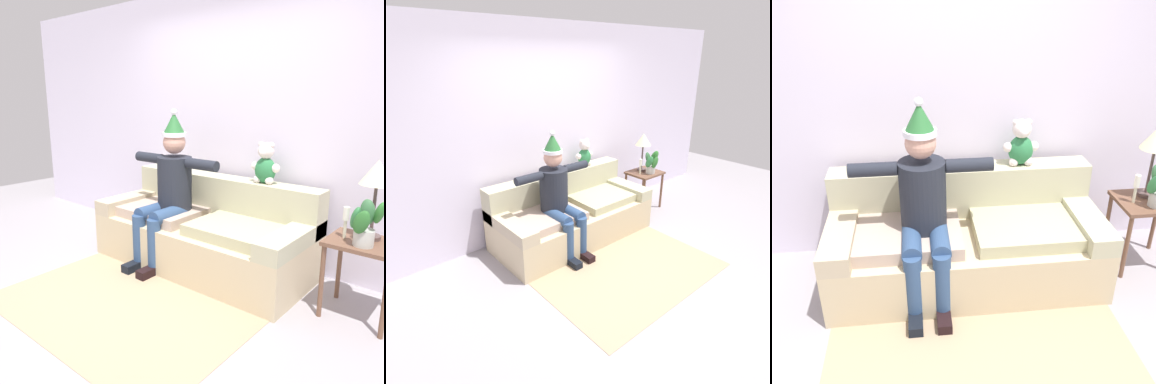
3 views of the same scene
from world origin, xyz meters
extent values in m
plane|color=#979298|center=(0.00, 0.00, 0.00)|extent=(10.00, 10.00, 0.00)
cube|color=silver|center=(0.00, 1.55, 1.35)|extent=(7.00, 0.10, 2.70)
cube|color=#C4B28D|center=(0.00, 0.96, 0.21)|extent=(2.10, 0.91, 0.43)
cube|color=#B6B390|center=(0.00, 1.30, 0.64)|extent=(2.10, 0.24, 0.41)
cube|color=#B9A98B|center=(-0.94, 0.96, 0.50)|extent=(0.22, 0.91, 0.14)
cube|color=#B3B190|center=(0.94, 0.96, 0.50)|extent=(0.22, 0.91, 0.14)
cube|color=tan|center=(-0.47, 0.91, 0.48)|extent=(0.84, 0.64, 0.10)
cube|color=#B0AD86|center=(0.47, 0.91, 0.48)|extent=(0.84, 0.64, 0.10)
cylinder|color=#20232D|center=(-0.32, 0.94, 0.79)|extent=(0.34, 0.34, 0.52)
sphere|color=tan|center=(-0.32, 0.94, 1.19)|extent=(0.22, 0.22, 0.22)
cylinder|color=white|center=(-0.32, 0.94, 1.27)|extent=(0.23, 0.23, 0.04)
cone|color=#286630|center=(-0.32, 0.94, 1.38)|extent=(0.21, 0.21, 0.20)
sphere|color=white|center=(-0.32, 0.94, 1.48)|extent=(0.06, 0.06, 0.06)
cylinder|color=navy|center=(-0.42, 0.74, 0.53)|extent=(0.14, 0.40, 0.14)
cylinder|color=navy|center=(-0.42, 0.54, 0.26)|extent=(0.13, 0.13, 0.53)
cube|color=black|center=(-0.42, 0.46, 0.04)|extent=(0.10, 0.24, 0.08)
cylinder|color=navy|center=(-0.22, 0.74, 0.53)|extent=(0.14, 0.40, 0.14)
cylinder|color=navy|center=(-0.22, 0.54, 0.26)|extent=(0.13, 0.13, 0.53)
cube|color=black|center=(-0.22, 0.46, 0.04)|extent=(0.10, 0.24, 0.08)
cylinder|color=#20232D|center=(-0.66, 0.94, 1.01)|extent=(0.34, 0.10, 0.10)
cylinder|color=#20232D|center=(0.02, 0.94, 1.01)|extent=(0.34, 0.10, 0.10)
ellipsoid|color=#2A7542|center=(0.48, 1.30, 0.96)|extent=(0.20, 0.16, 0.24)
sphere|color=silver|center=(0.48, 1.30, 1.14)|extent=(0.15, 0.15, 0.15)
sphere|color=silver|center=(0.48, 1.24, 1.13)|extent=(0.07, 0.07, 0.07)
sphere|color=silver|center=(0.43, 1.30, 1.19)|extent=(0.05, 0.05, 0.05)
sphere|color=silver|center=(0.53, 1.30, 1.19)|extent=(0.05, 0.05, 0.05)
sphere|color=silver|center=(0.38, 1.30, 0.99)|extent=(0.08, 0.08, 0.08)
sphere|color=silver|center=(0.42, 1.27, 0.88)|extent=(0.08, 0.08, 0.08)
sphere|color=silver|center=(0.59, 1.30, 0.99)|extent=(0.08, 0.08, 0.08)
sphere|color=silver|center=(0.54, 1.27, 0.88)|extent=(0.08, 0.08, 0.08)
cube|color=brown|center=(1.48, 1.00, 0.59)|extent=(0.50, 0.43, 0.03)
cylinder|color=brown|center=(1.26, 0.82, 0.29)|extent=(0.04, 0.04, 0.57)
cylinder|color=brown|center=(1.26, 1.19, 0.29)|extent=(0.04, 0.04, 0.57)
cylinder|color=brown|center=(1.70, 1.19, 0.29)|extent=(0.04, 0.04, 0.57)
cylinder|color=#503D39|center=(1.50, 1.09, 0.62)|extent=(0.14, 0.14, 0.03)
cylinder|color=#513F3E|center=(1.50, 1.09, 0.82)|extent=(0.02, 0.02, 0.38)
ellipsoid|color=#2C713B|center=(1.43, 0.89, 0.80)|extent=(0.12, 0.16, 0.21)
cylinder|color=beige|center=(1.34, 0.98, 0.67)|extent=(0.02, 0.02, 0.14)
cylinder|color=white|center=(1.34, 0.98, 0.79)|extent=(0.04, 0.04, 0.10)
cube|color=tan|center=(0.00, -0.04, 0.00)|extent=(2.03, 1.37, 0.01)
camera|label=1|loc=(2.22, -1.83, 1.62)|focal=36.50mm
camera|label=2|loc=(-2.54, -2.13, 2.31)|focal=31.58mm
camera|label=3|loc=(-0.36, -1.86, 2.23)|focal=40.48mm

